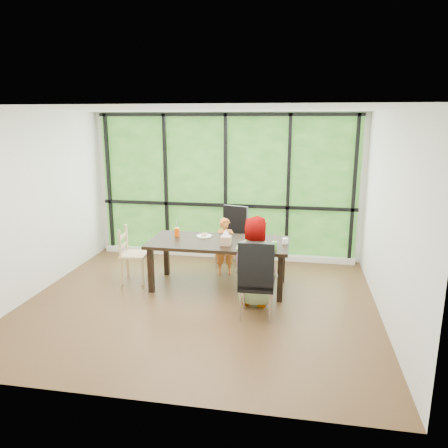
# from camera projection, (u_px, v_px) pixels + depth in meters

# --- Properties ---
(ground) EXTENTS (5.00, 5.00, 0.00)m
(ground) POSITION_uv_depth(u_px,v_px,m) (199.00, 303.00, 6.21)
(ground) COLOR black
(ground) RESTS_ON ground
(back_wall) EXTENTS (5.00, 0.00, 5.00)m
(back_wall) POSITION_uv_depth(u_px,v_px,m) (226.00, 186.00, 8.03)
(back_wall) COLOR silver
(back_wall) RESTS_ON ground
(foliage_backdrop) EXTENTS (4.80, 0.02, 2.65)m
(foliage_backdrop) POSITION_uv_depth(u_px,v_px,m) (226.00, 187.00, 8.02)
(foliage_backdrop) COLOR #235219
(foliage_backdrop) RESTS_ON back_wall
(window_mullions) EXTENTS (4.80, 0.06, 2.65)m
(window_mullions) POSITION_uv_depth(u_px,v_px,m) (226.00, 187.00, 7.98)
(window_mullions) COLOR black
(window_mullions) RESTS_ON back_wall
(window_sill) EXTENTS (4.80, 0.12, 0.10)m
(window_sill) POSITION_uv_depth(u_px,v_px,m) (225.00, 254.00, 8.25)
(window_sill) COLOR silver
(window_sill) RESTS_ON ground
(dining_table) EXTENTS (2.15, 1.00, 0.75)m
(dining_table) POSITION_uv_depth(u_px,v_px,m) (219.00, 264.00, 6.71)
(dining_table) COLOR black
(dining_table) RESTS_ON ground
(chair_window_leather) EXTENTS (0.57, 0.57, 1.08)m
(chair_window_leather) POSITION_uv_depth(u_px,v_px,m) (231.00, 238.00, 7.58)
(chair_window_leather) COLOR black
(chair_window_leather) RESTS_ON ground
(chair_interior_leather) EXTENTS (0.47, 0.47, 1.08)m
(chair_interior_leather) POSITION_uv_depth(u_px,v_px,m) (257.00, 278.00, 5.67)
(chair_interior_leather) COLOR black
(chair_interior_leather) RESTS_ON ground
(chair_end_beech) EXTENTS (0.44, 0.46, 0.90)m
(chair_end_beech) POSITION_uv_depth(u_px,v_px,m) (134.00, 254.00, 6.95)
(chair_end_beech) COLOR tan
(chair_end_beech) RESTS_ON ground
(child_toddler) EXTENTS (0.41, 0.32, 0.98)m
(child_toddler) POSITION_uv_depth(u_px,v_px,m) (225.00, 246.00, 7.25)
(child_toddler) COLOR orange
(child_toddler) RESTS_ON ground
(child_older) EXTENTS (0.69, 0.50, 1.29)m
(child_older) POSITION_uv_depth(u_px,v_px,m) (256.00, 261.00, 6.02)
(child_older) COLOR slate
(child_older) RESTS_ON ground
(placemat) EXTENTS (0.49, 0.36, 0.01)m
(placemat) POSITION_uv_depth(u_px,v_px,m) (254.00, 246.00, 6.34)
(placemat) COLOR tan
(placemat) RESTS_ON dining_table
(plate_far) EXTENTS (0.24, 0.24, 0.02)m
(plate_far) POSITION_uv_depth(u_px,v_px,m) (204.00, 236.00, 6.87)
(plate_far) COLOR white
(plate_far) RESTS_ON dining_table
(plate_near) EXTENTS (0.27, 0.27, 0.02)m
(plate_near) POSITION_uv_depth(u_px,v_px,m) (257.00, 246.00, 6.34)
(plate_near) COLOR white
(plate_near) RESTS_ON dining_table
(orange_cup) EXTENTS (0.08, 0.08, 0.13)m
(orange_cup) POSITION_uv_depth(u_px,v_px,m) (177.00, 232.00, 6.90)
(orange_cup) COLOR #F55004
(orange_cup) RESTS_ON dining_table
(green_cup) EXTENTS (0.08, 0.08, 0.12)m
(green_cup) POSITION_uv_depth(u_px,v_px,m) (274.00, 246.00, 6.17)
(green_cup) COLOR #57C82D
(green_cup) RESTS_ON dining_table
(white_mug) EXTENTS (0.08, 0.08, 0.09)m
(white_mug) POSITION_uv_depth(u_px,v_px,m) (285.00, 241.00, 6.48)
(white_mug) COLOR white
(white_mug) RESTS_ON dining_table
(tissue_box) EXTENTS (0.16, 0.16, 0.13)m
(tissue_box) POSITION_uv_depth(u_px,v_px,m) (226.00, 240.00, 6.42)
(tissue_box) COLOR tan
(tissue_box) RESTS_ON dining_table
(crepe_rolls_far) EXTENTS (0.10, 0.12, 0.04)m
(crepe_rolls_far) POSITION_uv_depth(u_px,v_px,m) (204.00, 235.00, 6.87)
(crepe_rolls_far) COLOR tan
(crepe_rolls_far) RESTS_ON plate_far
(crepe_rolls_near) EXTENTS (0.10, 0.12, 0.04)m
(crepe_rolls_near) POSITION_uv_depth(u_px,v_px,m) (257.00, 244.00, 6.33)
(crepe_rolls_near) COLOR tan
(crepe_rolls_near) RESTS_ON plate_near
(straw_white) EXTENTS (0.01, 0.04, 0.20)m
(straw_white) POSITION_uv_depth(u_px,v_px,m) (177.00, 225.00, 6.87)
(straw_white) COLOR white
(straw_white) RESTS_ON orange_cup
(straw_pink) EXTENTS (0.01, 0.04, 0.20)m
(straw_pink) POSITION_uv_depth(u_px,v_px,m) (275.00, 239.00, 6.15)
(straw_pink) COLOR pink
(straw_pink) RESTS_ON green_cup
(tissue) EXTENTS (0.12, 0.12, 0.11)m
(tissue) POSITION_uv_depth(u_px,v_px,m) (226.00, 233.00, 6.39)
(tissue) COLOR white
(tissue) RESTS_ON tissue_box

